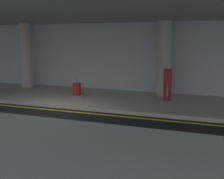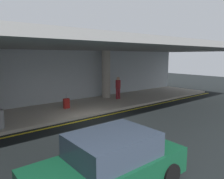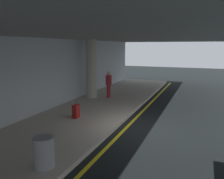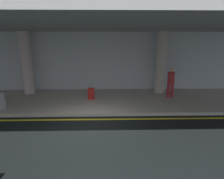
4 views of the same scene
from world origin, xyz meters
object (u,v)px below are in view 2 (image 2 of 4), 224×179
car_dark_green (110,164)px  suitcase_upright_secondary (66,103)px  traveler_with_luggage (118,86)px  support_column_center (106,74)px

car_dark_green → suitcase_upright_secondary: bearing=70.0°
traveler_with_luggage → suitcase_upright_secondary: bearing=-6.4°
car_dark_green → suitcase_upright_secondary: size_ratio=4.56×
car_dark_green → traveler_with_luggage: bearing=48.2°
support_column_center → car_dark_green: 11.76m
support_column_center → suitcase_upright_secondary: (-4.13, -1.29, -1.51)m
car_dark_green → traveler_with_luggage: 11.10m
support_column_center → car_dark_green: size_ratio=0.89×
traveler_with_luggage → suitcase_upright_secondary: size_ratio=1.87×
support_column_center → suitcase_upright_secondary: bearing=-162.7°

